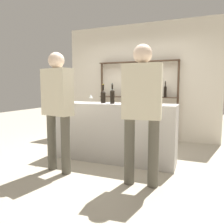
% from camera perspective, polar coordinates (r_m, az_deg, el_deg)
% --- Properties ---
extents(ground_plane, '(16.00, 16.00, 0.00)m').
position_cam_1_polar(ground_plane, '(3.94, -0.00, -12.35)').
color(ground_plane, '#B2A893').
extents(bar_counter, '(2.17, 0.52, 1.00)m').
position_cam_1_polar(bar_counter, '(3.81, -0.00, -5.23)').
color(bar_counter, '#B7B2AD').
rests_on(bar_counter, ground_plane).
extents(back_wall, '(3.77, 0.12, 2.80)m').
position_cam_1_polar(back_wall, '(5.51, 7.19, 7.71)').
color(back_wall, beige).
rests_on(back_wall, ground_plane).
extents(back_shelf, '(1.94, 0.18, 1.89)m').
position_cam_1_polar(back_shelf, '(5.33, 6.67, 6.00)').
color(back_shelf, '#4C3828').
rests_on(back_shelf, ground_plane).
extents(counter_bottle_0, '(0.09, 0.09, 0.33)m').
position_cam_1_polar(counter_bottle_0, '(4.05, -12.10, 4.21)').
color(counter_bottle_0, brown).
rests_on(counter_bottle_0, bar_counter).
extents(counter_bottle_1, '(0.09, 0.09, 0.33)m').
position_cam_1_polar(counter_bottle_1, '(3.83, -2.34, 4.19)').
color(counter_bottle_1, black).
rests_on(counter_bottle_1, bar_counter).
extents(counter_bottle_2, '(0.07, 0.07, 0.33)m').
position_cam_1_polar(counter_bottle_2, '(3.65, 0.09, 4.21)').
color(counter_bottle_2, black).
rests_on(counter_bottle_2, bar_counter).
extents(wine_glass, '(0.07, 0.07, 0.15)m').
position_cam_1_polar(wine_glass, '(3.81, -5.56, 4.05)').
color(wine_glass, silver).
rests_on(wine_glass, bar_counter).
extents(ice_bucket, '(0.23, 0.23, 0.19)m').
position_cam_1_polar(ice_bucket, '(3.63, 10.61, 3.55)').
color(ice_bucket, black).
rests_on(ice_bucket, bar_counter).
extents(cork_jar, '(0.11, 0.11, 0.17)m').
position_cam_1_polar(cork_jar, '(4.18, -11.39, 3.73)').
color(cork_jar, silver).
rests_on(cork_jar, bar_counter).
extents(customer_right, '(0.50, 0.26, 1.79)m').
position_cam_1_polar(customer_right, '(2.77, 7.81, 1.91)').
color(customer_right, '#575347').
rests_on(customer_right, ground_plane).
extents(customer_left, '(0.52, 0.32, 1.77)m').
position_cam_1_polar(customer_left, '(3.31, -14.06, 2.25)').
color(customer_left, '#575347').
rests_on(customer_left, ground_plane).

